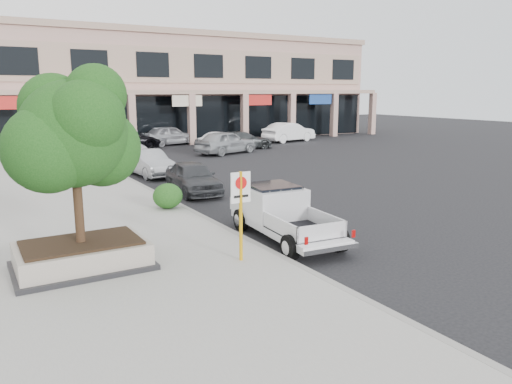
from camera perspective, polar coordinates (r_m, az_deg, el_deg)
ground at (r=14.86m, az=5.89°, el=-5.84°), size 120.00×120.00×0.00m
sidewalk at (r=18.17m, az=-20.21°, el=-3.04°), size 8.00×52.00×0.15m
curb at (r=19.21m, az=-8.57°, el=-1.68°), size 0.20×52.00×0.15m
strip_mall at (r=48.22m, az=-10.75°, el=11.72°), size 40.55×12.43×9.50m
planter at (r=12.99m, az=-19.26°, el=-6.83°), size 3.20×2.20×0.68m
planter_tree at (r=12.59m, az=-19.69°, el=6.27°), size 2.90×2.55×4.00m
no_parking_sign at (r=12.51m, az=-1.75°, el=-1.35°), size 0.55×0.09×2.30m
hedge at (r=18.60m, az=-10.06°, el=-0.45°), size 1.10×0.99×0.93m
pickup_truck at (r=14.94m, az=3.46°, el=-2.61°), size 2.22×5.06×1.55m
curb_car_a at (r=21.93m, az=-7.21°, el=1.67°), size 2.02×4.25×1.40m
curb_car_b at (r=26.81m, az=-12.16°, el=3.27°), size 1.77×4.28×1.38m
curb_car_c at (r=29.56m, az=-13.58°, el=3.93°), size 2.04×4.73×1.36m
curb_car_d at (r=38.00m, az=-17.70°, el=5.47°), size 2.67×5.58×1.53m
lot_car_a at (r=35.56m, az=-3.46°, el=5.71°), size 5.21×3.37×1.65m
lot_car_b at (r=38.32m, az=-3.80°, el=5.88°), size 4.27×2.70×1.33m
lot_car_c at (r=38.58m, az=-1.52°, el=5.95°), size 4.84×2.52×1.34m
lot_car_d at (r=38.83m, az=-14.79°, el=5.74°), size 5.57×2.78×1.52m
lot_car_e at (r=41.78m, az=-9.88°, el=6.41°), size 5.07×2.85×1.63m
lot_car_f at (r=44.16m, az=3.78°, el=6.84°), size 5.29×2.71×1.66m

